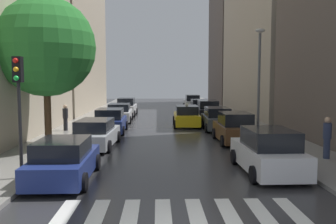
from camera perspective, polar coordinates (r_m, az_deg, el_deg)
name	(u,v)px	position (r m, az deg, el deg)	size (l,w,h in m)	color
ground_plane	(164,120)	(32.40, -0.62, -1.30)	(28.00, 72.00, 0.04)	#2F2F31
sidewalk_left	(92,119)	(32.91, -12.01, -1.15)	(3.00, 72.00, 0.15)	gray
sidewalk_right	(235,119)	(33.15, 10.69, -1.08)	(3.00, 72.00, 0.15)	gray
crosswalk_stripes	(180,213)	(10.22, 1.84, -15.71)	(6.75, 2.20, 0.01)	silver
building_right_mid	(270,44)	(38.97, 15.90, 10.34)	(6.00, 19.59, 14.54)	#9E9384
building_right_far	(235,36)	(55.69, 10.57, 11.85)	(6.00, 13.02, 20.34)	#564C47
parked_car_left_nearest	(64,161)	(13.57, -16.24, -7.48)	(2.17, 4.30, 1.53)	navy
parked_car_left_second	(96,134)	(19.70, -11.43, -3.46)	(2.30, 4.73, 1.53)	#B2B7BF
parked_car_left_third	(110,122)	(24.81, -9.17, -1.51)	(2.18, 4.23, 1.67)	navy
parked_car_left_fourth	(120,113)	(31.24, -7.70, -0.18)	(2.23, 4.70, 1.58)	silver
parked_car_left_fifth	(127,107)	(36.48, -6.61, 0.74)	(2.05, 4.32, 1.80)	silver
parked_car_right_nearest	(268,152)	(14.58, 15.62, -6.21)	(2.21, 4.46, 1.76)	silver
parked_car_right_second	(235,129)	(21.09, 10.54, -2.61)	(2.08, 4.19, 1.76)	brown
parked_car_right_third	(217,119)	(26.38, 7.77, -1.13)	(2.09, 4.60, 1.63)	#474C51
parked_car_right_fourth	(208,110)	(32.96, 6.33, 0.24)	(2.25, 4.84, 1.76)	black
parked_car_right_fifth	(199,107)	(38.70, 4.93, 0.85)	(2.03, 4.12, 1.53)	#B2B7BF
parked_car_right_sixth	(192,102)	(44.41, 3.88, 1.53)	(2.04, 4.34, 1.76)	#B2B7BF
taxi_midroad	(187,116)	(28.04, 2.98, -0.72)	(2.13, 4.39, 1.81)	yellow
pedestrian_foreground	(327,137)	(17.37, 23.99, -3.58)	(0.36, 0.36, 1.86)	navy
pedestrian_near_tree	(65,117)	(25.54, -16.02, -0.75)	(0.36, 0.36, 1.79)	black
street_tree_left	(46,47)	(19.81, -18.88, 9.75)	(5.14, 5.14, 7.75)	#513823
traffic_light_left_corner	(18,90)	(13.55, -22.70, 3.24)	(0.30, 0.42, 4.30)	black
lamp_post_right	(259,75)	(22.44, 14.29, 5.78)	(0.60, 0.28, 6.54)	#595B60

